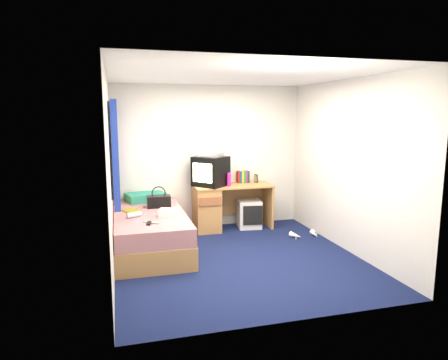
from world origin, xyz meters
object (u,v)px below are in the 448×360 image
object	(u,v)px
storage_cube	(249,214)
water_bottle	(134,215)
aerosol_can	(226,179)
handbag	(159,201)
pink_water_bottle	(229,180)
bed	(150,231)
colour_swatch_fan	(152,222)
remote_control	(149,223)
crt_tv	(211,171)
desk	(217,206)
white_heels	(305,235)
vcr	(211,154)
picture_frame	(256,178)
pillow	(145,197)
magazine	(132,211)
towel	(169,213)

from	to	relation	value
storage_cube	water_bottle	world-z (taller)	water_bottle
aerosol_can	water_bottle	world-z (taller)	aerosol_can
handbag	pink_water_bottle	bearing A→B (deg)	15.80
bed	pink_water_bottle	distance (m)	1.59
colour_swatch_fan	storage_cube	bearing A→B (deg)	35.81
pink_water_bottle	remote_control	size ratio (longest dim) A/B	1.26
crt_tv	water_bottle	distance (m)	1.65
desk	white_heels	xyz separation A→B (m)	(1.24, -0.80, -0.37)
desk	water_bottle	size ratio (longest dim) A/B	6.50
vcr	aerosol_can	world-z (taller)	vcr
storage_cube	picture_frame	world-z (taller)	picture_frame
pillow	magazine	bearing A→B (deg)	-110.77
desk	water_bottle	world-z (taller)	desk
storage_cube	vcr	xyz separation A→B (m)	(-0.66, 0.03, 1.03)
pillow	picture_frame	distance (m)	1.92
white_heels	storage_cube	bearing A→B (deg)	131.26
bed	towel	bearing A→B (deg)	-45.85
towel	pink_water_bottle	bearing A→B (deg)	38.37
handbag	towel	size ratio (longest dim) A/B	1.28
desk	vcr	bearing A→B (deg)	177.72
towel	bed	bearing A→B (deg)	134.15
crt_tv	aerosol_can	distance (m)	0.33
bed	white_heels	size ratio (longest dim) A/B	4.22
handbag	water_bottle	bearing A→B (deg)	-125.54
pink_water_bottle	desk	bearing A→B (deg)	145.20
pillow	towel	xyz separation A→B (m)	(0.25, -1.06, -0.02)
pillow	towel	bearing A→B (deg)	-76.98
storage_cube	pink_water_bottle	xyz separation A→B (m)	(-0.38, -0.10, 0.61)
colour_swatch_fan	magazine	bearing A→B (deg)	107.35
towel	magazine	bearing A→B (deg)	139.61
crt_tv	picture_frame	world-z (taller)	crt_tv
desk	pillow	bearing A→B (deg)	176.59
pink_water_bottle	handbag	size ratio (longest dim) A/B	0.57
crt_tv	towel	xyz separation A→B (m)	(-0.82, -1.00, -0.41)
pillow	aerosol_can	bearing A→B (deg)	-0.50
aerosol_can	towel	xyz separation A→B (m)	(-1.10, -1.05, -0.25)
vcr	magazine	size ratio (longest dim) A/B	1.37
water_bottle	desk	bearing A→B (deg)	34.12
towel	white_heels	world-z (taller)	towel
pillow	handbag	size ratio (longest dim) A/B	1.69
desk	aerosol_can	xyz separation A→B (m)	(0.18, 0.06, 0.43)
crt_tv	water_bottle	bearing A→B (deg)	-95.02
colour_swatch_fan	vcr	bearing A→B (deg)	49.98
storage_cube	crt_tv	distance (m)	1.01
colour_swatch_fan	remote_control	distance (m)	0.05
picture_frame	colour_swatch_fan	bearing A→B (deg)	-146.15
handbag	towel	distance (m)	0.58
pink_water_bottle	water_bottle	distance (m)	1.79
storage_cube	vcr	distance (m)	1.23
pillow	water_bottle	bearing A→B (deg)	-102.69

